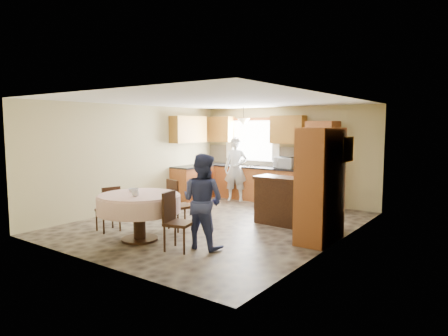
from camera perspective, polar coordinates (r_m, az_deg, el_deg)
floor at (r=8.34m, az=-0.94°, el=-7.87°), size 5.00×6.00×0.01m
ceiling at (r=8.11m, az=-0.97°, el=9.54°), size 5.00×6.00×0.01m
wall_back at (r=10.68m, az=8.75°, el=1.91°), size 5.00×0.02×2.50m
wall_front at (r=6.02m, az=-18.34°, el=-1.46°), size 5.00×0.02×2.50m
wall_left at (r=9.83m, az=-12.70°, el=1.48°), size 0.02×6.00×2.50m
wall_right at (r=6.94m, az=15.82°, el=-0.43°), size 0.02×6.00×2.50m
window at (r=11.13m, az=4.14°, el=3.93°), size 1.40×0.03×1.10m
curtain_left at (r=11.50m, az=0.82°, el=4.26°), size 0.22×0.02×1.15m
curtain_right at (r=10.71m, az=7.42°, el=4.08°), size 0.22×0.02×1.15m
base_cab_back at (r=10.92m, az=3.99°, el=-2.22°), size 3.30×0.60×0.88m
counter_back at (r=10.86m, az=4.00°, el=0.18°), size 3.30×0.64×0.04m
base_cab_left at (r=10.99m, az=-4.51°, el=-2.18°), size 0.60×1.20×0.88m
counter_left at (r=10.93m, az=-4.53°, el=0.21°), size 0.64×1.20×0.04m
backsplash at (r=11.09m, az=4.81°, el=1.74°), size 3.30×0.02×0.55m
wall_cab_left at (r=11.60m, az=-0.67°, el=5.56°), size 0.85×0.33×0.72m
wall_cab_right at (r=10.44m, az=9.13°, el=5.43°), size 0.90×0.33×0.72m
wall_cab_side at (r=10.97m, az=-5.11°, el=5.51°), size 0.33×1.20×0.72m
oven_tower at (r=9.93m, az=13.82°, el=0.40°), size 0.66×0.62×2.12m
oven_upper at (r=9.63m, az=13.14°, el=1.38°), size 0.56×0.01×0.45m
oven_lower at (r=9.68m, az=13.07°, el=-1.57°), size 0.56×0.01×0.45m
pendant at (r=10.72m, az=2.80°, el=6.64°), size 0.36×0.36×0.18m
sideboard at (r=8.18m, az=8.83°, el=-4.93°), size 1.30×0.58×0.92m
space_heater at (r=8.17m, az=14.10°, el=-6.21°), size 0.50×0.41×0.59m
cupboard at (r=7.06m, az=13.60°, el=-2.41°), size 0.52×1.03×1.97m
dining_table at (r=7.15m, az=-12.04°, el=-5.09°), size 1.44×1.44×0.82m
chair_left at (r=7.88m, az=-16.05°, el=-5.34°), size 0.46×0.46×0.87m
chair_back at (r=7.75m, az=-6.62°, el=-4.86°), size 0.54×0.54×0.99m
chair_right at (r=6.54m, az=-7.01°, el=-7.09°), size 0.50×0.50×0.95m
framed_picture at (r=7.47m, az=17.21°, el=2.56°), size 0.06×0.54×0.45m
microwave at (r=10.30m, az=8.76°, el=0.74°), size 0.54×0.38×0.29m
person_sink at (r=10.68m, az=1.69°, el=-0.14°), size 0.74×0.62×1.72m
person_dining at (r=6.56m, az=-3.07°, el=-4.73°), size 0.80×0.64×1.56m
bowl_sideboard at (r=8.19m, az=7.74°, el=-1.46°), size 0.23×0.23×0.05m
bottle_sideboard at (r=7.92m, az=11.41°, el=-0.87°), size 0.12×0.12×0.30m
cup_table at (r=6.87m, az=-12.56°, el=-3.61°), size 0.15×0.15×0.10m
bowl_table at (r=7.38m, az=-12.77°, el=-3.09°), size 0.23×0.23×0.06m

